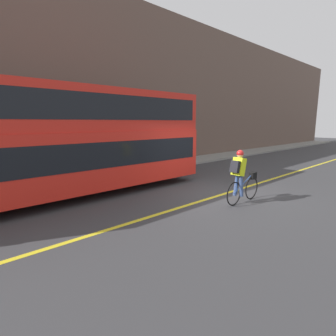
# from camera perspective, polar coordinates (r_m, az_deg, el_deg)

# --- Properties ---
(ground_plane) EXTENTS (80.00, 80.00, 0.00)m
(ground_plane) POSITION_cam_1_polar(r_m,az_deg,el_deg) (9.49, 10.62, -5.52)
(ground_plane) COLOR #38383A
(road_center_line) EXTENTS (50.00, 0.14, 0.01)m
(road_center_line) POSITION_cam_1_polar(r_m,az_deg,el_deg) (9.38, 11.54, -5.71)
(road_center_line) COLOR yellow
(road_center_line) RESTS_ON ground_plane
(sidewalk_curb) EXTENTS (60.00, 2.05, 0.12)m
(sidewalk_curb) POSITION_cam_1_polar(r_m,az_deg,el_deg) (13.71, -9.34, -0.44)
(sidewalk_curb) COLOR gray
(sidewalk_curb) RESTS_ON ground_plane
(building_facade) EXTENTS (60.00, 0.30, 9.01)m
(building_facade) POSITION_cam_1_polar(r_m,az_deg,el_deg) (14.62, -12.52, 17.60)
(building_facade) COLOR brown
(building_facade) RESTS_ON ground_plane
(bus) EXTENTS (10.66, 2.50, 3.61)m
(bus) POSITION_cam_1_polar(r_m,az_deg,el_deg) (9.12, -23.22, 6.11)
(bus) COLOR black
(bus) RESTS_ON ground_plane
(cyclist_on_bike) EXTENTS (1.75, 0.32, 1.69)m
(cyclist_on_bike) POSITION_cam_1_polar(r_m,az_deg,el_deg) (8.35, 15.57, -1.49)
(cyclist_on_bike) COLOR black
(cyclist_on_bike) RESTS_ON ground_plane
(street_sign_post) EXTENTS (0.36, 0.09, 2.67)m
(street_sign_post) POSITION_cam_1_polar(r_m,az_deg,el_deg) (15.77, 2.11, 6.70)
(street_sign_post) COLOR #59595B
(street_sign_post) RESTS_ON sidewalk_curb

